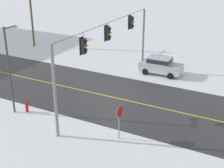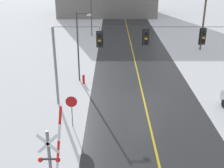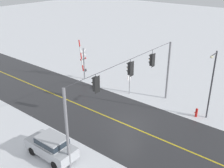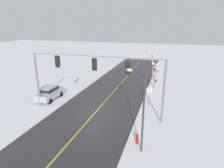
# 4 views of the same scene
# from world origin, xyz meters

# --- Properties ---
(ground_plane) EXTENTS (160.00, 160.00, 0.00)m
(ground_plane) POSITION_xyz_m (0.00, 0.00, 0.00)
(ground_plane) COLOR white
(road_asphalt) EXTENTS (9.00, 80.00, 0.01)m
(road_asphalt) POSITION_xyz_m (0.00, 6.00, 0.00)
(road_asphalt) COLOR #303033
(road_asphalt) RESTS_ON ground
(lane_centre_line) EXTENTS (0.14, 72.00, 0.01)m
(lane_centre_line) POSITION_xyz_m (0.00, 6.00, 0.01)
(lane_centre_line) COLOR gold
(lane_centre_line) RESTS_ON ground
(signal_span) EXTENTS (14.20, 0.47, 6.22)m
(signal_span) POSITION_xyz_m (0.06, -0.01, 4.28)
(signal_span) COLOR gray
(signal_span) RESTS_ON ground
(stop_sign) EXTENTS (0.80, 0.09, 2.35)m
(stop_sign) POSITION_xyz_m (-5.37, -3.69, 1.71)
(stop_sign) COLOR gray
(stop_sign) RESTS_ON ground
(railroad_crossing) EXTENTS (1.21, 0.31, 5.16)m
(railroad_crossing) POSITION_xyz_m (-5.32, -10.63, 2.35)
(railroad_crossing) COLOR gray
(railroad_crossing) RESTS_ON ground
(parked_car_silver) EXTENTS (1.88, 4.23, 1.74)m
(parked_car_silver) POSITION_xyz_m (6.98, -1.92, 0.95)
(parked_car_silver) COLOR #B7BABF
(parked_car_silver) RESTS_ON ground
(streetlamp_near) EXTENTS (1.39, 0.28, 6.50)m
(streetlamp_near) POSITION_xyz_m (-5.59, 4.94, 3.92)
(streetlamp_near) COLOR #38383D
(streetlamp_near) RESTS_ON ground
(fire_hydrant) EXTENTS (0.24, 0.31, 0.88)m
(fire_hydrant) POSITION_xyz_m (-5.32, 4.14, 0.47)
(fire_hydrant) COLOR red
(fire_hydrant) RESTS_ON ground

